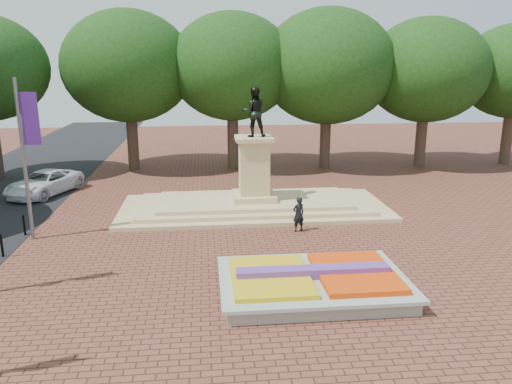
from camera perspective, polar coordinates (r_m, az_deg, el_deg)
ground at (r=19.03m, az=2.21°, el=-8.88°), size 90.00×90.00×0.00m
flower_bed at (r=17.25m, az=6.61°, el=-10.17°), size 6.30×4.30×0.91m
monument at (r=26.27m, az=-0.22°, el=-0.18°), size 14.00×6.00×6.40m
tree_row_back at (r=35.62m, az=1.95°, el=13.11°), size 44.80×8.80×10.43m
van at (r=31.91m, az=-23.05°, el=0.96°), size 4.08×5.56×1.40m
pedestrian at (r=23.01m, az=4.87°, el=-2.55°), size 0.69×0.57×1.63m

